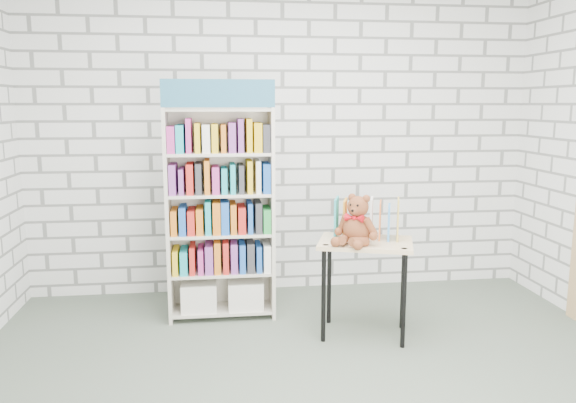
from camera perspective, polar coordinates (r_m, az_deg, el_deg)
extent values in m
plane|color=#4C5749|center=(3.49, 3.52, -19.06)|extent=(4.50, 4.50, 0.00)
cube|color=silver|center=(5.05, -0.56, 6.57)|extent=(4.50, 0.02, 2.80)
cube|color=silver|center=(1.20, 22.42, -4.87)|extent=(4.50, 0.02, 2.80)
cube|color=beige|center=(4.45, -12.04, -1.45)|extent=(0.03, 0.32, 1.67)
cube|color=beige|center=(4.46, -1.67, -1.22)|extent=(0.03, 0.32, 1.67)
cube|color=beige|center=(4.59, -6.87, -0.97)|extent=(0.83, 0.02, 1.67)
cube|color=#286583|center=(4.20, -7.10, 10.85)|extent=(0.83, 0.02, 0.20)
cube|color=beige|center=(4.65, -6.65, -10.78)|extent=(0.78, 0.30, 0.02)
cube|color=beige|center=(4.55, -6.73, -7.07)|extent=(0.78, 0.30, 0.02)
cube|color=beige|center=(4.47, -6.81, -3.20)|extent=(0.78, 0.30, 0.02)
cube|color=beige|center=(4.41, -6.89, 0.78)|extent=(0.78, 0.30, 0.02)
cube|color=beige|center=(4.37, -6.98, 4.86)|extent=(0.78, 0.30, 0.02)
cube|color=beige|center=(4.35, -7.07, 9.23)|extent=(0.78, 0.30, 0.02)
cube|color=silver|center=(4.61, -9.01, -9.40)|extent=(0.28, 0.26, 0.22)
cube|color=silver|center=(4.61, -4.35, -9.29)|extent=(0.28, 0.26, 0.22)
cube|color=purple|center=(4.50, -6.76, -5.61)|extent=(0.78, 0.26, 0.22)
cube|color=#333338|center=(4.43, -6.84, -1.69)|extent=(0.78, 0.26, 0.22)
cube|color=red|center=(4.38, -6.93, 2.35)|extent=(0.78, 0.26, 0.22)
cube|color=yellow|center=(4.35, -7.01, 6.46)|extent=(0.78, 0.26, 0.22)
cube|color=#D3AE7F|center=(4.11, 7.89, -4.19)|extent=(0.77, 0.64, 0.03)
cylinder|color=black|center=(4.06, 3.63, -9.54)|extent=(0.03, 0.03, 0.68)
cylinder|color=black|center=(4.40, 4.20, -8.01)|extent=(0.03, 0.03, 0.68)
cylinder|color=black|center=(4.04, 11.69, -9.85)|extent=(0.03, 0.03, 0.68)
cylinder|color=black|center=(4.37, 11.61, -8.29)|extent=(0.03, 0.03, 0.68)
cylinder|color=black|center=(3.96, 3.85, -4.45)|extent=(0.04, 0.04, 0.01)
cylinder|color=black|center=(3.94, 11.72, -4.73)|extent=(0.04, 0.04, 0.01)
cube|color=teal|center=(4.19, 4.94, -1.69)|extent=(0.08, 0.20, 0.28)
cube|color=orange|center=(4.19, 5.82, -1.72)|extent=(0.08, 0.20, 0.28)
cube|color=#F75A1A|center=(4.18, 6.69, -1.75)|extent=(0.08, 0.20, 0.28)
cube|color=black|center=(4.18, 7.57, -1.78)|extent=(0.08, 0.20, 0.28)
cube|color=white|center=(4.18, 8.45, -1.81)|extent=(0.08, 0.20, 0.28)
cube|color=orange|center=(4.17, 9.33, -1.84)|extent=(0.08, 0.20, 0.28)
cube|color=#3888D5|center=(4.17, 10.21, -1.87)|extent=(0.08, 0.20, 0.28)
cube|color=gold|center=(4.17, 11.09, -1.89)|extent=(0.08, 0.20, 0.28)
ellipsoid|color=brown|center=(4.00, 7.11, -2.77)|extent=(0.21, 0.18, 0.21)
sphere|color=brown|center=(3.97, 7.13, -0.53)|extent=(0.15, 0.15, 0.15)
sphere|color=brown|center=(3.99, 6.53, 0.43)|extent=(0.06, 0.06, 0.06)
sphere|color=brown|center=(3.95, 7.96, 0.28)|extent=(0.06, 0.06, 0.06)
sphere|color=brown|center=(3.92, 6.74, -0.95)|extent=(0.06, 0.06, 0.06)
sphere|color=black|center=(3.92, 6.41, -0.34)|extent=(0.02, 0.02, 0.02)
sphere|color=black|center=(3.90, 7.09, -0.41)|extent=(0.02, 0.02, 0.02)
sphere|color=black|center=(3.89, 6.57, -0.94)|extent=(0.02, 0.02, 0.02)
cylinder|color=brown|center=(4.02, 5.65, -2.24)|extent=(0.09, 0.12, 0.15)
cylinder|color=brown|center=(3.93, 8.37, -2.57)|extent=(0.13, 0.08, 0.15)
sphere|color=brown|center=(4.04, 5.16, -3.06)|extent=(0.06, 0.06, 0.06)
sphere|color=brown|center=(3.92, 8.66, -3.51)|extent=(0.06, 0.06, 0.06)
cylinder|color=brown|center=(3.95, 5.65, -3.88)|extent=(0.12, 0.17, 0.08)
cylinder|color=brown|center=(3.90, 7.22, -4.09)|extent=(0.17, 0.14, 0.08)
sphere|color=brown|center=(3.90, 4.85, -4.11)|extent=(0.07, 0.07, 0.07)
sphere|color=brown|center=(3.83, 7.11, -4.42)|extent=(0.07, 0.07, 0.07)
cone|color=red|center=(3.94, 6.29, -1.61)|extent=(0.08, 0.08, 0.06)
cone|color=red|center=(3.91, 7.21, -1.71)|extent=(0.08, 0.08, 0.06)
sphere|color=red|center=(3.93, 6.73, -1.67)|extent=(0.03, 0.03, 0.03)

